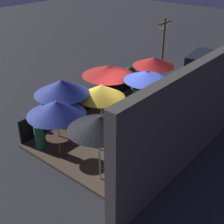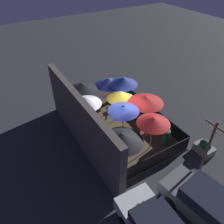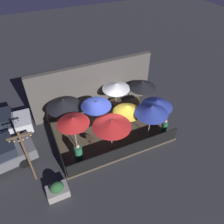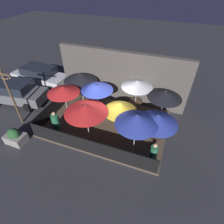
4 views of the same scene
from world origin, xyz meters
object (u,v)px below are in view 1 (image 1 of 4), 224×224
Objects in this scene: patron_0 at (135,88)px; patron_1 at (39,136)px; parked_car_0 at (204,68)px; patio_umbrella_5 at (108,70)px; patio_umbrella_8 at (154,62)px; patio_umbrella_3 at (148,76)px; patron_2 at (176,115)px; light_post at (163,49)px; patio_umbrella_0 at (56,108)px; patio_umbrella_2 at (99,123)px; patio_umbrella_7 at (196,77)px; dining_table_1 at (146,147)px; patio_chair_1 at (138,101)px; patio_chair_0 at (113,134)px; patio_umbrella_1 at (149,108)px; planter_box at (130,76)px; dining_table_0 at (59,140)px; patio_umbrella_4 at (61,87)px; patio_umbrella_6 at (101,91)px.

patron_1 is (5.70, -0.17, -0.06)m from patron_0.
patio_umbrella_5 is at bearing -20.85° from parked_car_0.
patio_umbrella_3 is at bearing 26.25° from patio_umbrella_8.
light_post is (-3.80, -3.13, 1.29)m from patron_2.
light_post is at bearing -173.79° from patio_umbrella_0.
patio_umbrella_0 reaches higher than patron_0.
patio_umbrella_2 reaches higher than patio_umbrella_7.
patio_umbrella_5 is 4.00m from dining_table_1.
patio_chair_1 is at bearing -130.26° from patio_umbrella_3.
patio_chair_0 is 2.86m from patron_2.
patio_umbrella_1 is 2.10× the size of planter_box.
dining_table_0 is 1.07× the size of dining_table_1.
patio_umbrella_0 is 4.74m from patio_chair_1.
patio_chair_0 is at bearing 145.66° from patio_umbrella_0.
patio_umbrella_3 is at bearing 96.71° from patio_umbrella_5.
patio_umbrella_2 is 1.79× the size of patron_0.
patio_chair_1 is at bearing 178.51° from patio_umbrella_0.
patio_umbrella_5 is 2.51× the size of patio_chair_1.
patio_umbrella_0 is at bearing 11.21° from patio_umbrella_5.
patio_umbrella_4 reaches higher than parked_car_0.
patio_umbrella_6 is 2.32× the size of dining_table_0.
dining_table_0 is at bearing -17.46° from patio_umbrella_3.
patio_umbrella_8 reaches higher than patio_umbrella_5.
patio_umbrella_6 is 1.59× the size of patron_2.
parked_car_0 is at bearing -128.59° from patron_1.
patio_umbrella_7 is (-5.47, 0.36, -0.11)m from patio_umbrella_2.
patio_umbrella_1 is at bearing 0.00° from patio_chair_1.
planter_box is at bearing -175.42° from patron_2.
patio_umbrella_4 is 9.19m from parked_car_0.
patio_umbrella_1 is at bearing -10.49° from patron_0.
dining_table_1 is (-0.78, 3.27, -1.56)m from patio_umbrella_4.
planter_box is (-1.80, -2.60, -1.87)m from patio_umbrella_8.
patio_umbrella_5 is at bearing -83.29° from patio_umbrella_3.
dining_table_0 is 0.85× the size of planter_box.
patio_umbrella_6 is at bearing -27.90° from patio_umbrella_3.
dining_table_0 is at bearing 180.00° from patio_umbrella_0.
patio_umbrella_1 is (-1.65, 2.58, 0.19)m from patio_umbrella_0.
patio_chair_0 is at bearing 112.87° from patio_umbrella_4.
patio_umbrella_6 reaches higher than patio_umbrella_0.
patio_umbrella_4 is (-0.87, -0.69, 0.28)m from patio_umbrella_0.
patron_1 is (2.14, -1.15, -1.39)m from patio_umbrella_6.
patio_umbrella_8 is 2.73× the size of dining_table_1.
patron_0 is (-3.87, -3.31, -0.04)m from dining_table_1.
patio_umbrella_4 is 2.15× the size of patron_1.
planter_box is at bearing -57.45° from light_post.
patio_umbrella_5 reaches higher than patio_umbrella_7.
patron_2 is (1.27, 2.98, 0.05)m from patron_0.
patio_umbrella_2 is at bearing 87.99° from patio_umbrella_0.
patio_umbrella_3 reaches higher than patio_chair_1.
patio_umbrella_1 is 0.63× the size of light_post.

